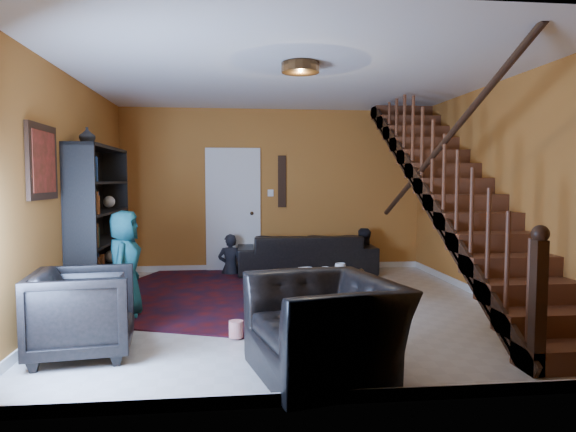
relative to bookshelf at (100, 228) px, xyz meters
name	(u,v)px	position (x,y,z in m)	size (l,w,h in m)	color
floor	(291,308)	(2.40, -0.60, -0.96)	(5.50, 5.50, 0.00)	beige
room	(191,284)	(1.07, 0.73, -0.91)	(5.50, 5.50, 5.50)	#B26B27
staircase	(459,194)	(4.53, -0.60, 0.43)	(0.95, 5.02, 3.18)	brown
bookshelf	(100,228)	(0.00, 0.00, 0.00)	(0.35, 1.80, 2.00)	black
door	(233,212)	(1.70, 2.12, 0.06)	(0.82, 0.05, 2.05)	silver
framed_picture	(42,162)	(-0.17, -1.50, 0.79)	(0.04, 0.74, 0.74)	maroon
wall_hanging	(282,181)	(2.55, 2.13, 0.59)	(0.14, 0.03, 0.90)	black
ceiling_fixture	(300,68)	(2.40, -1.40, 1.78)	(0.40, 0.40, 0.10)	#3F2814
rug	(211,294)	(1.39, 0.24, -0.96)	(3.09, 3.53, 0.02)	#4A0D0F
sofa	(306,254)	(2.92, 1.70, -0.63)	(2.29, 0.90, 0.67)	black
armchair_left	(83,313)	(0.35, -2.11, -0.57)	(0.84, 0.86, 0.79)	black
armchair_right	(325,327)	(2.42, -2.79, -0.57)	(1.20, 1.05, 0.78)	black
person_adult_a	(230,268)	(1.65, 1.75, -0.85)	(0.41, 0.27, 1.13)	black
person_adult_b	(362,263)	(3.90, 1.75, -0.81)	(0.58, 0.46, 1.20)	black
person_child	(124,264)	(0.45, -0.80, -0.35)	(0.60, 0.39, 1.23)	#195F62
coffee_table	(321,288)	(2.76, -0.64, -0.72)	(1.20, 0.80, 0.43)	black
cup_a	(340,267)	(3.03, -0.54, -0.48)	(0.13, 0.13, 0.11)	#999999
cup_b	(325,270)	(2.81, -0.67, -0.49)	(0.09, 0.09, 0.09)	#999999
bowl	(306,270)	(2.60, -0.53, -0.51)	(0.20, 0.20, 0.05)	#999999
vase	(87,135)	(0.00, -0.50, 1.13)	(0.18, 0.18, 0.19)	#999999
popcorn_bucket	(236,329)	(1.72, -1.78, -0.86)	(0.14, 0.14, 0.16)	red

